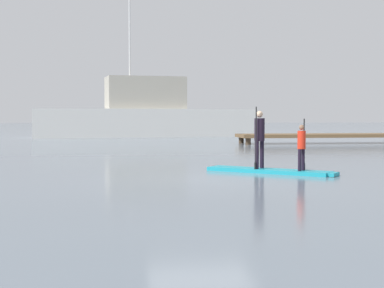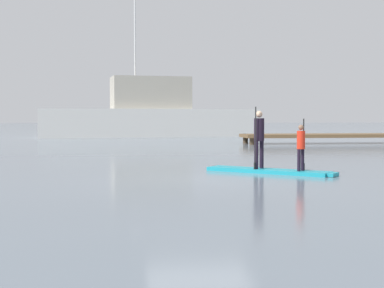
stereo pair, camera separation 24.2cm
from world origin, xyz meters
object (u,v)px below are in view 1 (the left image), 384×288
at_px(paddleboard_near, 271,171).
at_px(fishing_boat_white_large, 144,116).
at_px(paddler_child_solo, 302,145).
at_px(paddler_adult, 259,136).

height_order(paddleboard_near, fishing_boat_white_large, fishing_boat_white_large).
relative_size(paddler_child_solo, fishing_boat_white_large, 0.08).
height_order(paddler_adult, fishing_boat_white_large, fishing_boat_white_large).
relative_size(paddleboard_near, fishing_boat_white_large, 0.19).
xyz_separation_m(paddler_adult, paddler_child_solo, (0.92, -0.75, -0.22)).
distance_m(paddler_child_solo, fishing_boat_white_large, 27.89).
bearing_deg(paddleboard_near, paddler_child_solo, -39.24).
distance_m(paddleboard_near, fishing_boat_white_large, 27.32).
height_order(paddleboard_near, paddler_child_solo, paddler_child_solo).
bearing_deg(paddler_adult, paddler_child_solo, -39.11).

